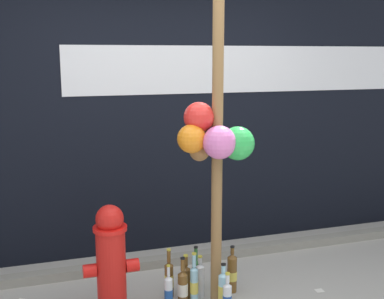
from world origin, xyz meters
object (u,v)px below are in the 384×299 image
at_px(bottle_3, 169,293).
at_px(bottle_1, 186,281).
at_px(bottle_6, 223,291).
at_px(bottle_7, 183,287).
at_px(fire_hydrant, 111,259).
at_px(bottle_9, 169,279).
at_px(bottle_8, 194,284).
at_px(bottle_5, 196,274).
at_px(memorial_post, 216,100).
at_px(bottle_4, 200,279).
at_px(bottle_2, 232,273).

bearing_deg(bottle_3, bottle_1, 38.80).
xyz_separation_m(bottle_6, bottle_7, (-0.26, 0.18, -0.02)).
bearing_deg(bottle_6, bottle_1, 126.23).
bearing_deg(fire_hydrant, bottle_6, -17.06).
xyz_separation_m(fire_hydrant, bottle_1, (0.58, 0.04, -0.27)).
relative_size(bottle_1, bottle_9, 0.92).
xyz_separation_m(bottle_6, bottle_9, (-0.32, 0.35, -0.01)).
xyz_separation_m(fire_hydrant, bottle_7, (0.53, -0.06, -0.27)).
height_order(bottle_3, bottle_8, bottle_8).
distance_m(bottle_5, bottle_7, 0.25).
distance_m(memorial_post, bottle_6, 1.41).
bearing_deg(fire_hydrant, memorial_post, -10.37).
bearing_deg(bottle_9, bottle_1, -32.46).
distance_m(memorial_post, bottle_7, 1.44).
relative_size(bottle_8, bottle_9, 1.03).
xyz_separation_m(bottle_4, bottle_8, (-0.08, -0.08, 0.01)).
bearing_deg(memorial_post, bottle_3, 174.87).
xyz_separation_m(bottle_1, bottle_3, (-0.18, -0.14, -0.00)).
height_order(bottle_6, bottle_7, bottle_7).
height_order(bottle_2, bottle_6, bottle_2).
bearing_deg(fire_hydrant, bottle_4, 2.73).
distance_m(bottle_4, bottle_7, 0.19).
xyz_separation_m(memorial_post, bottle_1, (-0.17, 0.17, -1.42)).
xyz_separation_m(bottle_3, bottle_8, (0.22, 0.06, 0.02)).
distance_m(bottle_1, bottle_6, 0.35).
bearing_deg(bottle_9, bottle_6, -47.72).
bearing_deg(bottle_2, bottle_3, -166.04).
distance_m(fire_hydrant, bottle_6, 0.86).
distance_m(bottle_1, bottle_4, 0.12).
bearing_deg(memorial_post, bottle_5, 101.54).
height_order(bottle_2, bottle_7, same).
bearing_deg(bottle_7, fire_hydrant, 173.82).
distance_m(fire_hydrant, bottle_4, 0.75).
bearing_deg(bottle_2, bottle_8, -166.25).
distance_m(bottle_2, bottle_9, 0.51).
height_order(bottle_6, bottle_8, bottle_8).
height_order(memorial_post, bottle_2, memorial_post).
bearing_deg(memorial_post, bottle_2, 38.17).
relative_size(bottle_2, bottle_5, 1.02).
distance_m(bottle_5, bottle_9, 0.23).
xyz_separation_m(bottle_1, bottle_5, (0.11, 0.10, -0.00)).
bearing_deg(bottle_7, bottle_8, 3.90).
distance_m(bottle_1, bottle_5, 0.15).
height_order(bottle_1, bottle_6, bottle_6).
bearing_deg(bottle_4, bottle_6, -72.32).
relative_size(memorial_post, fire_hydrant, 3.54).
xyz_separation_m(bottle_2, bottle_3, (-0.57, -0.14, -0.02)).
xyz_separation_m(bottle_2, bottle_8, (-0.35, -0.09, -0.00)).
distance_m(bottle_2, bottle_4, 0.27).
bearing_deg(bottle_9, bottle_4, -18.46).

